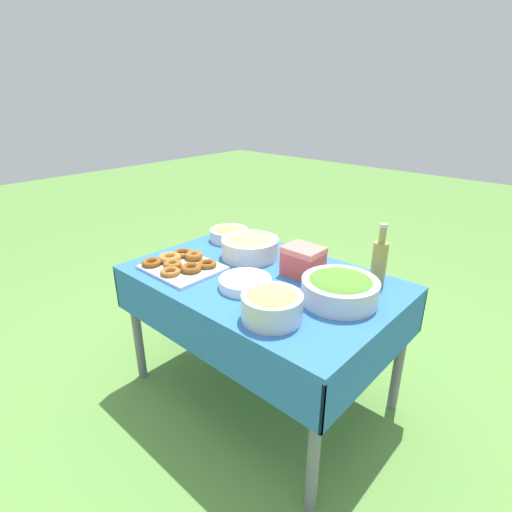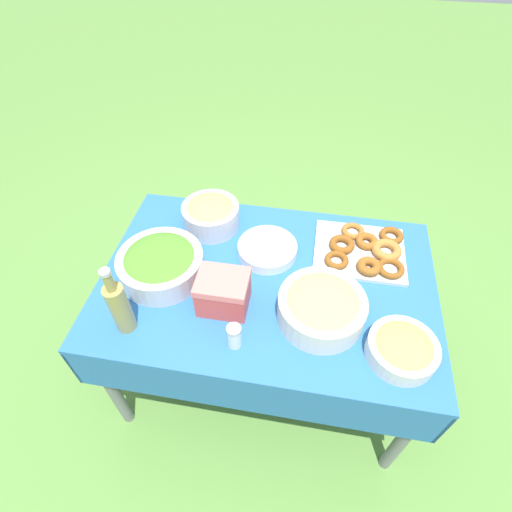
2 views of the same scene
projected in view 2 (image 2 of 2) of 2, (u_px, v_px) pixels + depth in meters
name	position (u px, v px, depth m)	size (l,w,h in m)	color
ground_plane	(264.00, 365.00, 2.14)	(14.00, 14.00, 0.00)	#609342
picnic_table	(267.00, 294.00, 1.68)	(1.34, 0.89, 0.73)	#2D6BB2
salad_bowl	(161.00, 263.00, 1.58)	(0.34, 0.34, 0.12)	silver
pasta_bowl	(322.00, 307.00, 1.43)	(0.32, 0.32, 0.13)	silver
donut_platter	(365.00, 250.00, 1.69)	(0.39, 0.34, 0.05)	silver
plate_stack	(267.00, 249.00, 1.69)	(0.25, 0.25, 0.05)	white
olive_oil_bottle	(119.00, 306.00, 1.37)	(0.07, 0.07, 0.31)	#998E4C
bread_bowl	(211.00, 214.00, 1.77)	(0.25, 0.25, 0.13)	silver
fruit_bowl	(402.00, 349.00, 1.34)	(0.24, 0.24, 0.09)	silver
cooler_box	(223.00, 292.00, 1.47)	(0.19, 0.15, 0.15)	#E04C42
salt_shaker	(234.00, 336.00, 1.37)	(0.05, 0.05, 0.10)	white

